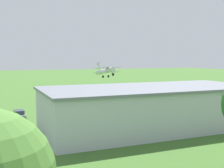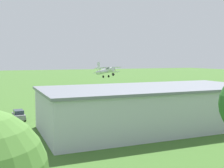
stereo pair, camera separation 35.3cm
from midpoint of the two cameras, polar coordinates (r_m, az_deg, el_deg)
name	(u,v)px [view 2 (the right image)]	position (r m, az deg, el deg)	size (l,w,h in m)	color
ground_plane	(72,97)	(79.21, -7.77, -2.51)	(400.00, 400.00, 0.00)	#3D6628
hangar	(151,107)	(43.34, 7.96, -4.58)	(32.70, 15.33, 6.18)	#B7BCC6
biplane	(106,71)	(76.40, -1.12, 2.63)	(8.46, 7.53, 4.17)	silver
car_grey	(19,115)	(50.85, -17.91, -5.89)	(2.06, 4.13, 1.73)	slate
person_at_fence_line	(185,104)	(61.76, 14.46, -3.93)	(0.47, 0.47, 1.72)	#33723F
person_beside_truck	(144,104)	(61.61, 6.52, -3.91)	(0.46, 0.46, 1.56)	#3F3F47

